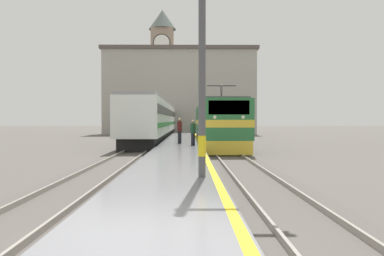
# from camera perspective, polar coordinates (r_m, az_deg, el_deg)

# --- Properties ---
(ground_plane) EXTENTS (200.00, 200.00, 0.00)m
(ground_plane) POSITION_cam_1_polar(r_m,az_deg,el_deg) (35.82, -1.45, -2.12)
(ground_plane) COLOR #514C47
(platform) EXTENTS (2.97, 140.00, 0.44)m
(platform) POSITION_cam_1_polar(r_m,az_deg,el_deg) (30.82, -1.59, -2.26)
(platform) COLOR slate
(platform) RESTS_ON ground
(rail_track_near) EXTENTS (2.84, 140.00, 0.16)m
(rail_track_near) POSITION_cam_1_polar(r_m,az_deg,el_deg) (30.91, 3.71, -2.60)
(rail_track_near) COLOR #514C47
(rail_track_near) RESTS_ON ground
(rail_track_far) EXTENTS (2.83, 140.00, 0.16)m
(rail_track_far) POSITION_cam_1_polar(r_m,az_deg,el_deg) (31.01, -6.84, -2.59)
(rail_track_far) COLOR #514C47
(rail_track_far) RESTS_ON ground
(locomotive_train) EXTENTS (2.92, 19.84, 4.50)m
(locomotive_train) POSITION_cam_1_polar(r_m,az_deg,el_deg) (30.99, 3.69, 0.70)
(locomotive_train) COLOR black
(locomotive_train) RESTS_ON ground
(passenger_train) EXTENTS (2.92, 35.42, 3.86)m
(passenger_train) POSITION_cam_1_polar(r_m,az_deg,el_deg) (40.99, -5.30, 1.21)
(passenger_train) COLOR black
(passenger_train) RESTS_ON ground
(catenary_mast) EXTENTS (2.20, 0.23, 8.45)m
(catenary_mast) POSITION_cam_1_polar(r_m,az_deg,el_deg) (11.14, 2.03, 14.85)
(catenary_mast) COLOR #4C4C51
(catenary_mast) RESTS_ON platform
(person_on_platform) EXTENTS (0.34, 0.34, 1.79)m
(person_on_platform) POSITION_cam_1_polar(r_m,az_deg,el_deg) (26.59, -1.90, -0.30)
(person_on_platform) COLOR #23232D
(person_on_platform) RESTS_ON platform
(second_waiting_passenger) EXTENTS (0.34, 0.34, 1.66)m
(second_waiting_passenger) POSITION_cam_1_polar(r_m,az_deg,el_deg) (24.38, 0.15, -0.62)
(second_waiting_passenger) COLOR #23232D
(second_waiting_passenger) RESTS_ON platform
(clock_tower) EXTENTS (4.95, 4.95, 22.23)m
(clock_tower) POSITION_cam_1_polar(r_m,az_deg,el_deg) (69.65, -4.52, 9.31)
(clock_tower) COLOR gray
(clock_tower) RESTS_ON ground
(station_building) EXTENTS (22.94, 6.82, 12.81)m
(station_building) POSITION_cam_1_polar(r_m,az_deg,el_deg) (57.00, -1.87, 5.59)
(station_building) COLOR #A8A399
(station_building) RESTS_ON ground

